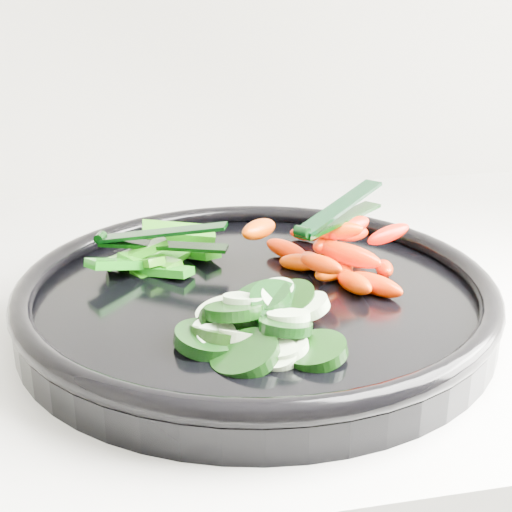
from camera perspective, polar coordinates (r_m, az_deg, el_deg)
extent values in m
cube|color=silver|center=(0.65, -3.74, -3.19)|extent=(2.02, 0.62, 0.03)
cylinder|color=black|center=(0.57, 0.00, -4.00)|extent=(0.47, 0.47, 0.02)
torus|color=black|center=(0.56, 0.00, -2.29)|extent=(0.48, 0.48, 0.02)
cylinder|color=black|center=(0.46, -0.85, -7.93)|extent=(0.06, 0.06, 0.03)
cylinder|color=#D6EDBE|center=(0.46, 1.71, -7.95)|extent=(0.03, 0.03, 0.02)
cylinder|color=black|center=(0.49, -3.11, -6.36)|extent=(0.05, 0.05, 0.03)
cylinder|color=beige|center=(0.48, -1.24, -6.49)|extent=(0.04, 0.04, 0.02)
cylinder|color=black|center=(0.50, -2.41, -5.54)|extent=(0.05, 0.05, 0.02)
cylinder|color=beige|center=(0.48, -3.26, -6.77)|extent=(0.04, 0.04, 0.02)
cylinder|color=black|center=(0.47, 4.78, -7.62)|extent=(0.06, 0.06, 0.02)
cylinder|color=#CFF0C0|center=(0.47, 2.31, -7.50)|extent=(0.04, 0.04, 0.02)
cylinder|color=black|center=(0.52, -1.46, -4.60)|extent=(0.06, 0.06, 0.03)
cylinder|color=#DDF3C2|center=(0.52, -2.83, -4.62)|extent=(0.05, 0.05, 0.02)
cylinder|color=black|center=(0.48, -3.88, -6.69)|extent=(0.06, 0.06, 0.02)
cylinder|color=beige|center=(0.49, -3.41, -6.18)|extent=(0.04, 0.04, 0.01)
cylinder|color=black|center=(0.51, 2.67, -3.56)|extent=(0.04, 0.04, 0.03)
cylinder|color=beige|center=(0.50, 4.31, -4.06)|extent=(0.04, 0.04, 0.02)
cylinder|color=black|center=(0.50, -1.77, -4.40)|extent=(0.04, 0.04, 0.02)
cylinder|color=beige|center=(0.51, -0.82, -3.61)|extent=(0.04, 0.04, 0.02)
cylinder|color=black|center=(0.51, 1.92, -3.97)|extent=(0.06, 0.06, 0.03)
cylinder|color=beige|center=(0.51, 2.10, -3.72)|extent=(0.04, 0.04, 0.03)
cylinder|color=black|center=(0.51, 0.44, -3.54)|extent=(0.05, 0.05, 0.02)
cylinder|color=#D9EEBE|center=(0.52, 1.41, -3.06)|extent=(0.04, 0.04, 0.02)
cylinder|color=black|center=(0.48, 2.36, -5.65)|extent=(0.05, 0.05, 0.02)
cylinder|color=#D3ECBD|center=(0.49, 2.62, -4.95)|extent=(0.03, 0.03, 0.02)
ellipsoid|color=#E54800|center=(0.58, 7.14, -1.35)|extent=(0.02, 0.04, 0.02)
ellipsoid|color=#FF6100|center=(0.58, 6.29, -1.17)|extent=(0.05, 0.04, 0.02)
ellipsoid|color=#E93800|center=(0.56, 9.49, -2.26)|extent=(0.04, 0.05, 0.02)
ellipsoid|color=#E03100|center=(0.60, 3.50, -0.51)|extent=(0.04, 0.04, 0.02)
ellipsoid|color=#F22700|center=(0.59, 10.22, -0.97)|extent=(0.02, 0.05, 0.02)
ellipsoid|color=#FA1900|center=(0.60, 4.55, -0.43)|extent=(0.02, 0.04, 0.02)
ellipsoid|color=#F36100|center=(0.56, 7.87, -2.15)|extent=(0.03, 0.05, 0.02)
ellipsoid|color=#FF2600|center=(0.61, 7.30, -0.13)|extent=(0.04, 0.04, 0.02)
ellipsoid|color=#F40F00|center=(0.67, 4.30, 1.79)|extent=(0.04, 0.04, 0.02)
ellipsoid|color=red|center=(0.62, 2.47, 0.49)|extent=(0.04, 0.05, 0.02)
ellipsoid|color=#F72E00|center=(0.56, 5.20, -0.63)|extent=(0.04, 0.05, 0.02)
ellipsoid|color=#FF5B00|center=(0.64, 6.57, 2.08)|extent=(0.02, 0.05, 0.02)
ellipsoid|color=#E75B00|center=(0.60, 5.83, 0.99)|extent=(0.03, 0.04, 0.02)
ellipsoid|color=#FD4600|center=(0.58, 7.45, 0.11)|extent=(0.05, 0.05, 0.02)
ellipsoid|color=#E83500|center=(0.60, 5.55, 0.91)|extent=(0.04, 0.04, 0.02)
ellipsoid|color=#FF3800|center=(0.63, 7.71, 1.76)|extent=(0.04, 0.03, 0.02)
ellipsoid|color=#E55000|center=(0.59, 6.57, 2.00)|extent=(0.04, 0.03, 0.02)
ellipsoid|color=#DC4F00|center=(0.59, 0.24, 2.16)|extent=(0.05, 0.05, 0.02)
ellipsoid|color=#F92600|center=(0.60, 7.41, 2.26)|extent=(0.05, 0.04, 0.02)
ellipsoid|color=#FF1900|center=(0.59, 10.57, 1.74)|extent=(0.05, 0.03, 0.02)
cube|color=#1A720A|center=(0.61, -7.82, -0.57)|extent=(0.04, 0.05, 0.02)
cube|color=#176609|center=(0.62, -8.47, -0.30)|extent=(0.06, 0.06, 0.03)
cube|color=#0A700E|center=(0.63, -4.76, 0.20)|extent=(0.04, 0.05, 0.02)
cube|color=#14740B|center=(0.59, -7.20, -1.20)|extent=(0.05, 0.04, 0.01)
cube|color=#206E0A|center=(0.61, -7.51, -0.49)|extent=(0.06, 0.05, 0.02)
cube|color=#26710A|center=(0.61, -9.67, -0.57)|extent=(0.05, 0.06, 0.03)
cube|color=#1A700A|center=(0.61, -9.54, 0.23)|extent=(0.06, 0.02, 0.02)
cube|color=#126509|center=(0.59, -11.09, -0.63)|extent=(0.05, 0.04, 0.02)
cube|color=#0F6109|center=(0.66, -6.21, 1.95)|extent=(0.07, 0.02, 0.02)
cylinder|color=black|center=(0.55, 3.71, 1.96)|extent=(0.01, 0.01, 0.01)
cube|color=black|center=(0.60, 6.73, 2.92)|extent=(0.09, 0.08, 0.00)
cube|color=black|center=(0.59, 6.78, 3.98)|extent=(0.09, 0.08, 0.02)
cylinder|color=black|center=(0.62, -12.35, 1.48)|extent=(0.01, 0.01, 0.01)
cube|color=black|center=(0.61, -7.44, 0.85)|extent=(0.11, 0.05, 0.00)
cube|color=black|center=(0.60, -7.49, 1.87)|extent=(0.11, 0.05, 0.02)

